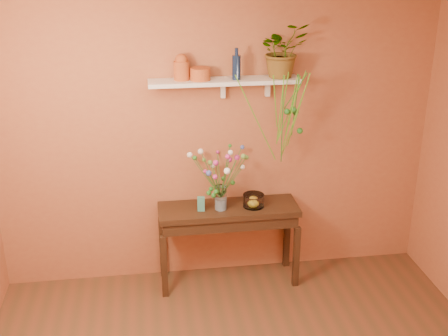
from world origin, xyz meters
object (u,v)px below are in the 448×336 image
spider_plant (283,50)px  glass_bowl (254,201)px  glass_vase (221,199)px  bouquet (219,168)px  blue_bottle (236,67)px  sideboard (228,218)px  terracotta_jug (182,68)px

spider_plant → glass_bowl: spider_plant is taller
glass_vase → bouquet: bearing=-121.7°
glass_vase → blue_bottle: bearing=35.1°
blue_bottle → spider_plant: (0.40, 0.04, 0.12)m
sideboard → terracotta_jug: size_ratio=5.74×
blue_bottle → glass_bowl: bearing=-30.9°
sideboard → bouquet: bouquet is taller
sideboard → glass_bowl: bearing=-5.3°
terracotta_jug → blue_bottle: (0.46, -0.05, 0.00)m
sideboard → bouquet: 0.53m
spider_plant → glass_bowl: size_ratio=2.40×
blue_bottle → glass_bowl: 1.23m
terracotta_jug → bouquet: 0.93m
terracotta_jug → glass_vase: bearing=-26.4°
sideboard → spider_plant: bearing=12.7°
glass_vase → bouquet: bouquet is taller
sideboard → terracotta_jug: (-0.39, 0.12, 1.38)m
terracotta_jug → blue_bottle: size_ratio=0.83×
bouquet → glass_bowl: size_ratio=2.77×
spider_plant → glass_bowl: 1.37m
glass_bowl → spider_plant: bearing=27.3°
glass_bowl → terracotta_jug: bearing=167.3°
sideboard → glass_vase: size_ratio=5.71×
glass_vase → glass_bowl: size_ratio=1.16×
spider_plant → bouquet: bearing=-163.8°
sideboard → terracotta_jug: terracotta_jug is taller
sideboard → glass_vase: bearing=-154.8°
sideboard → terracotta_jug: bearing=163.1°
terracotta_jug → glass_bowl: bearing=-12.7°
terracotta_jug → spider_plant: (0.86, -0.01, 0.13)m
terracotta_jug → bouquet: bearing=-30.5°
bouquet → glass_vase: bearing=58.3°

